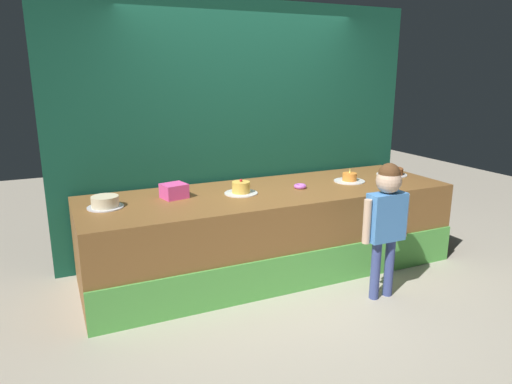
{
  "coord_description": "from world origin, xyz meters",
  "views": [
    {
      "loc": [
        -1.93,
        -3.31,
        1.92
      ],
      "look_at": [
        -0.26,
        0.34,
        0.87
      ],
      "focal_mm": 32.51,
      "sensor_mm": 36.0,
      "label": 1
    }
  ],
  "objects_px": {
    "donut": "(300,186)",
    "cake_center_left": "(241,189)",
    "child_figure": "(386,213)",
    "cake_far_right": "(392,172)",
    "pink_box": "(174,191)",
    "cake_center_right": "(349,178)",
    "cake_far_left": "(105,202)"
  },
  "relations": [
    {
      "from": "donut",
      "to": "cake_center_left",
      "type": "height_order",
      "value": "cake_center_left"
    },
    {
      "from": "child_figure",
      "to": "cake_far_right",
      "type": "distance_m",
      "value": 1.36
    },
    {
      "from": "child_figure",
      "to": "pink_box",
      "type": "distance_m",
      "value": 1.87
    },
    {
      "from": "donut",
      "to": "pink_box",
      "type": "bearing_deg",
      "value": 172.36
    },
    {
      "from": "donut",
      "to": "cake_center_right",
      "type": "xyz_separation_m",
      "value": [
        0.61,
        0.03,
        0.01
      ]
    },
    {
      "from": "child_figure",
      "to": "cake_far_right",
      "type": "bearing_deg",
      "value": 47.88
    },
    {
      "from": "donut",
      "to": "cake_center_left",
      "type": "relative_size",
      "value": 0.4
    },
    {
      "from": "pink_box",
      "to": "donut",
      "type": "relative_size",
      "value": 1.69
    },
    {
      "from": "pink_box",
      "to": "cake_far_right",
      "type": "distance_m",
      "value": 2.44
    },
    {
      "from": "child_figure",
      "to": "cake_far_left",
      "type": "bearing_deg",
      "value": 154.61
    },
    {
      "from": "cake_far_left",
      "to": "cake_center_left",
      "type": "height_order",
      "value": "cake_center_left"
    },
    {
      "from": "child_figure",
      "to": "cake_far_left",
      "type": "distance_m",
      "value": 2.37
    },
    {
      "from": "child_figure",
      "to": "donut",
      "type": "height_order",
      "value": "child_figure"
    },
    {
      "from": "cake_center_left",
      "to": "cake_far_right",
      "type": "relative_size",
      "value": 0.94
    },
    {
      "from": "cake_center_right",
      "to": "child_figure",
      "type": "bearing_deg",
      "value": -107.64
    },
    {
      "from": "child_figure",
      "to": "donut",
      "type": "bearing_deg",
      "value": 108.63
    },
    {
      "from": "cake_far_left",
      "to": "cake_far_right",
      "type": "height_order",
      "value": "cake_far_right"
    },
    {
      "from": "cake_far_left",
      "to": "cake_center_right",
      "type": "relative_size",
      "value": 0.94
    },
    {
      "from": "cake_far_left",
      "to": "cake_center_left",
      "type": "distance_m",
      "value": 1.22
    },
    {
      "from": "cake_center_right",
      "to": "cake_far_right",
      "type": "distance_m",
      "value": 0.61
    },
    {
      "from": "pink_box",
      "to": "cake_far_left",
      "type": "bearing_deg",
      "value": -173.99
    },
    {
      "from": "donut",
      "to": "cake_far_right",
      "type": "bearing_deg",
      "value": 4.34
    },
    {
      "from": "cake_far_left",
      "to": "cake_far_right",
      "type": "bearing_deg",
      "value": -0.13
    },
    {
      "from": "donut",
      "to": "cake_far_left",
      "type": "height_order",
      "value": "cake_far_left"
    },
    {
      "from": "cake_center_left",
      "to": "cake_center_right",
      "type": "xyz_separation_m",
      "value": [
        1.22,
        -0.02,
        -0.01
      ]
    },
    {
      "from": "pink_box",
      "to": "cake_center_right",
      "type": "height_order",
      "value": "cake_center_right"
    },
    {
      "from": "donut",
      "to": "cake_center_left",
      "type": "bearing_deg",
      "value": 175.39
    },
    {
      "from": "cake_center_right",
      "to": "cake_center_left",
      "type": "bearing_deg",
      "value": 179.24
    },
    {
      "from": "child_figure",
      "to": "cake_far_right",
      "type": "height_order",
      "value": "child_figure"
    },
    {
      "from": "cake_center_right",
      "to": "cake_far_right",
      "type": "xyz_separation_m",
      "value": [
        0.61,
        0.06,
        0.0
      ]
    },
    {
      "from": "pink_box",
      "to": "cake_center_left",
      "type": "height_order",
      "value": "cake_center_left"
    },
    {
      "from": "child_figure",
      "to": "cake_center_left",
      "type": "xyz_separation_m",
      "value": [
        -0.92,
        0.96,
        0.08
      ]
    }
  ]
}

